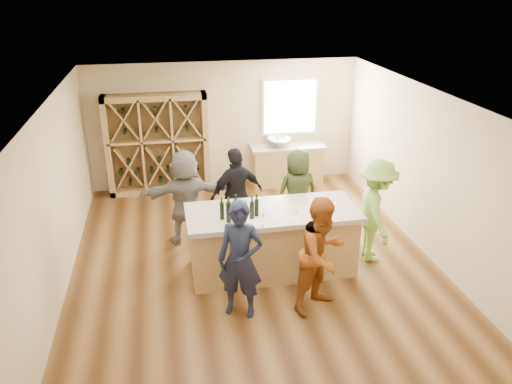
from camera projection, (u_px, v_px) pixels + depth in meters
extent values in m
cube|color=brown|center=(252.00, 261.00, 8.61)|extent=(6.00, 7.00, 0.10)
cube|color=white|center=(252.00, 94.00, 7.46)|extent=(6.00, 7.00, 0.10)
cube|color=beige|center=(224.00, 124.00, 11.23)|extent=(6.00, 0.10, 2.80)
cube|color=beige|center=(318.00, 320.00, 4.83)|extent=(6.00, 0.10, 2.80)
cube|color=beige|center=(53.00, 197.00, 7.51)|extent=(0.10, 7.00, 2.80)
cube|color=beige|center=(427.00, 171.00, 8.55)|extent=(0.10, 7.00, 2.80)
cube|color=white|center=(290.00, 107.00, 11.28)|extent=(1.30, 0.06, 1.30)
cube|color=white|center=(290.00, 107.00, 11.25)|extent=(1.18, 0.01, 1.18)
cube|color=tan|center=(158.00, 144.00, 10.84)|extent=(2.20, 0.45, 2.20)
cube|color=tan|center=(287.00, 166.00, 11.54)|extent=(1.60, 0.58, 0.86)
cube|color=#B5AB95|center=(288.00, 147.00, 11.36)|extent=(1.70, 0.62, 0.06)
imported|color=silver|center=(279.00, 142.00, 11.28)|extent=(0.54, 0.54, 0.19)
cylinder|color=silver|center=(277.00, 137.00, 11.42)|extent=(0.02, 0.02, 0.30)
cube|color=tan|center=(272.00, 243.00, 8.07)|extent=(2.60, 1.00, 1.00)
cube|color=#B5AB95|center=(272.00, 213.00, 7.85)|extent=(2.72, 1.12, 0.08)
cylinder|color=black|center=(222.00, 211.00, 7.51)|extent=(0.09, 0.09, 0.27)
cylinder|color=black|center=(229.00, 212.00, 7.42)|extent=(0.10, 0.10, 0.32)
cylinder|color=black|center=(236.00, 208.00, 7.60)|extent=(0.08, 0.08, 0.28)
cylinder|color=black|center=(252.00, 210.00, 7.52)|extent=(0.08, 0.08, 0.28)
cylinder|color=black|center=(257.00, 208.00, 7.61)|extent=(0.09, 0.09, 0.27)
cone|color=white|center=(262.00, 220.00, 7.33)|extent=(0.09, 0.09, 0.20)
cone|color=white|center=(296.00, 216.00, 7.44)|extent=(0.07, 0.07, 0.19)
cone|color=white|center=(322.00, 216.00, 7.48)|extent=(0.07, 0.07, 0.16)
cone|color=white|center=(334.00, 207.00, 7.76)|extent=(0.08, 0.08, 0.16)
cube|color=white|center=(254.00, 223.00, 7.44)|extent=(0.28, 0.33, 0.00)
cube|color=white|center=(294.00, 220.00, 7.54)|extent=(0.29, 0.32, 0.00)
cube|color=white|center=(330.00, 217.00, 7.62)|extent=(0.27, 0.34, 0.00)
imported|color=#191E38|center=(240.00, 260.00, 6.87)|extent=(0.76, 0.67, 1.74)
imported|color=#994C19|center=(322.00, 254.00, 7.02)|extent=(0.96, 0.83, 1.73)
imported|color=#8CC64C|center=(376.00, 211.00, 8.26)|extent=(0.70, 1.22, 1.78)
imported|color=black|center=(237.00, 195.00, 8.91)|extent=(1.13, 0.81, 1.74)
imported|color=#263319|center=(297.00, 192.00, 9.15)|extent=(0.87, 0.64, 1.64)
imported|color=slate|center=(186.00, 197.00, 8.81)|extent=(1.62, 0.59, 1.74)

